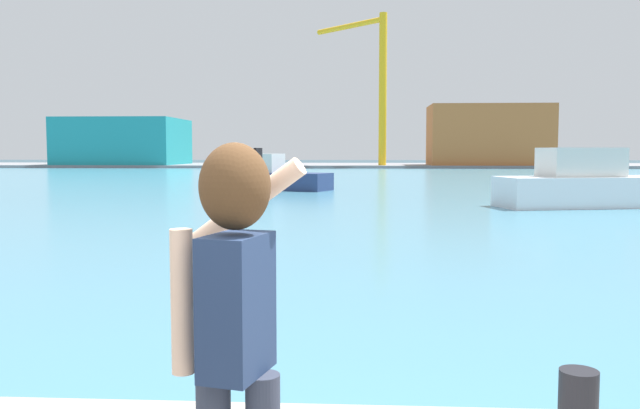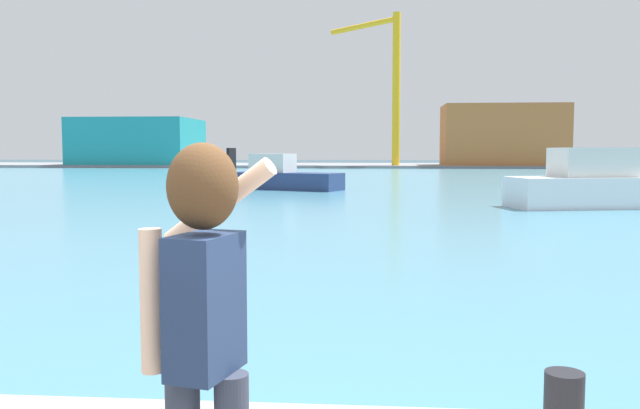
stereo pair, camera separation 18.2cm
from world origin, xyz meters
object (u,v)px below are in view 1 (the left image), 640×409
Objects in this scene: harbor_bollard at (578,403)px; port_crane at (374,74)px; boat_moored at (271,177)px; person_photographer at (235,313)px; warehouse_left at (124,142)px; boat_moored_2 at (600,186)px; warehouse_right at (489,135)px.

harbor_bollard is 84.66m from port_crane.
harbor_bollard is 34.71m from boat_moored.
warehouse_left reaches higher than person_photographer.
boat_moored is 18.34m from boat_moored_2.
boat_moored_2 is at bearing -56.65° from warehouse_left.
boat_moored_2 reaches higher than harbor_bollard.
port_crane is (2.39, 85.26, 10.64)m from person_photographer.
harbor_bollard is at bearing -90.40° from port_crane.
warehouse_left is at bearing 34.37° from person_photographer.
port_crane is at bearing 12.78° from person_photographer.
port_crane is (0.59, 83.87, 11.51)m from harbor_bollard.
boat_moored_2 is 77.13m from warehouse_left.
person_photographer is 26.48m from boat_moored_2.
harbor_bollard is 24.52m from boat_moored_2.
warehouse_right is 0.80× the size of port_crane.
warehouse_right reaches higher than warehouse_left.
warehouse_right reaches higher than person_photographer.
boat_moored_2 is (8.25, 23.09, 0.12)m from harbor_bollard.
boat_moored is at bearing 21.77° from person_photographer.
port_crane reaches higher than boat_moored_2.
warehouse_right reaches higher than harbor_bollard.
boat_moored_2 is 62.31m from port_crane.
warehouse_right is (22.14, 51.31, 3.56)m from boat_moored.
harbor_bollard is 0.05× the size of boat_moored_2.
port_crane is at bearing -174.16° from warehouse_right.
warehouse_right reaches higher than boat_moored.
warehouse_right is at bearing 70.52° from boat_moored_2.
boat_moored is 0.36× the size of port_crane.
port_crane reaches higher than person_photographer.
warehouse_right reaches higher than boat_moored_2.
port_crane reaches higher than warehouse_left.
warehouse_left is 1.02× the size of warehouse_right.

